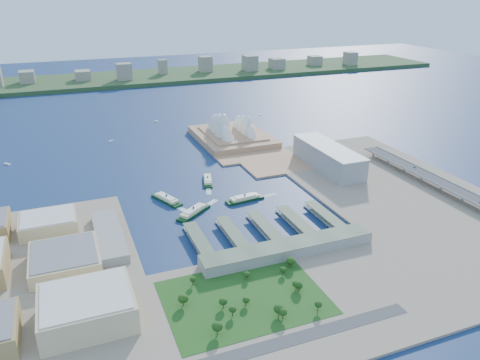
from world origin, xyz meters
name	(u,v)px	position (x,y,z in m)	size (l,w,h in m)	color
ground	(233,208)	(0.00, 0.00, 0.00)	(3000.00, 3000.00, 0.00)	#10224D
west_land	(30,293)	(-250.00, -105.00, 1.50)	(220.00, 390.00, 3.00)	gray
south_land	(310,297)	(0.00, -210.00, 1.50)	(720.00, 180.00, 3.00)	gray
east_land	(402,195)	(240.00, -50.00, 1.50)	(240.00, 500.00, 3.00)	gray
peninsula	(237,142)	(107.50, 260.00, 1.50)	(135.00, 220.00, 3.00)	#AA7E5D
far_shore	(123,79)	(0.00, 980.00, 6.00)	(2200.00, 260.00, 12.00)	#2D4926
opera_house	(232,124)	(105.00, 280.00, 32.00)	(134.00, 180.00, 58.00)	white
toaster_building	(328,157)	(195.00, 80.00, 20.50)	(45.00, 155.00, 35.00)	gray
expressway	(441,186)	(300.00, -60.00, 8.93)	(26.00, 340.00, 11.85)	gray
west_buildings	(28,261)	(-250.00, -70.00, 16.50)	(200.00, 280.00, 27.00)	#987E4C
ferry_wharves	(265,228)	(14.00, -75.00, 4.65)	(184.00, 90.00, 9.30)	#4A5A44
terminal_building	(288,249)	(15.00, -135.00, 9.00)	(200.00, 28.00, 12.00)	gray
park	(244,290)	(-60.00, -190.00, 11.00)	(150.00, 110.00, 16.00)	#194714
far_skyline	(123,69)	(0.00, 960.00, 39.50)	(1900.00, 140.00, 55.00)	gray
ferry_a	(167,198)	(-77.29, 54.26, 5.21)	(14.04, 55.14, 10.43)	black
ferry_b	(208,179)	(-3.10, 99.33, 4.76)	(12.81, 50.34, 9.52)	black
ferry_c	(194,210)	(-53.61, 2.34, 5.37)	(14.47, 56.85, 10.75)	black
ferry_d	(245,197)	(24.32, 16.26, 5.20)	(14.01, 55.03, 10.41)	black
boat_a	(7,164)	(-292.65, 294.27, 1.33)	(3.44, 13.74, 2.65)	white
boat_b	(111,141)	(-114.78, 357.34, 1.44)	(3.74, 10.68, 2.88)	white
boat_c	(260,114)	(233.02, 435.49, 1.51)	(3.92, 13.42, 3.02)	white
boat_e	(156,121)	(-3.91, 467.69, 1.39)	(3.61, 11.35, 2.78)	white
car_c	(414,167)	(304.00, 2.81, 15.55)	(1.97, 4.84, 1.40)	slate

